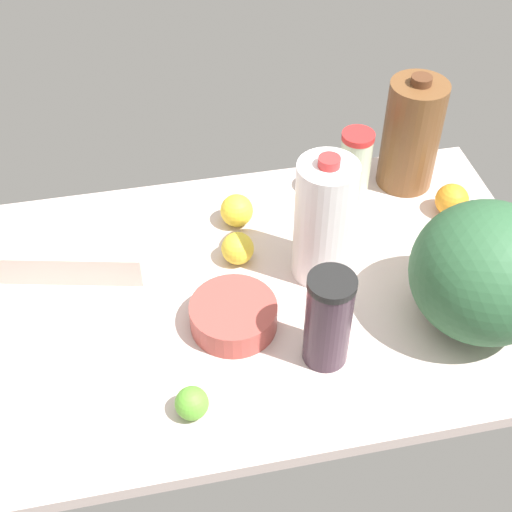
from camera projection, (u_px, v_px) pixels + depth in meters
The scene contains 12 objects.
countertop at pixel (256, 296), 145.29cm from camera, with size 120.00×76.00×3.00cm, color beige.
shaker_bottle at pixel (328, 320), 125.52cm from camera, with size 8.62×8.62×20.36cm.
milk_jug at pixel (324, 221), 138.92cm from camera, with size 11.84×11.84×28.91cm.
mixing_bowl at pixel (233, 315), 135.99cm from camera, with size 16.80×16.80×5.52cm, color #AF4740.
egg_carton at pixel (68, 256), 146.50cm from camera, with size 31.56×10.12×7.02cm, color beige.
watermelon at pixel (486, 272), 129.93cm from camera, with size 27.91×27.91×26.00cm, color #30613B.
chocolate_milk_jug at pixel (411, 135), 160.29cm from camera, with size 12.94×12.94×27.95cm.
tumbler_cup at pixel (355, 166), 159.12cm from camera, with size 7.24×7.24×17.63cm.
lime_near_front at pixel (192, 403), 121.76cm from camera, with size 5.91×5.91×5.91cm, color #5FAF34.
orange_loose at pixel (452, 200), 158.76cm from camera, with size 7.44×7.44×7.44cm, color orange.
lemon_far_back at pixel (238, 248), 148.15cm from camera, with size 6.87×6.87×6.87cm, color yellow.
lemon_by_jug at pixel (236, 211), 156.37cm from camera, with size 7.25×7.25×7.25cm, color yellow.
Camera 1 is at (-19.57, -95.56, 109.48)cm, focal length 50.00 mm.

